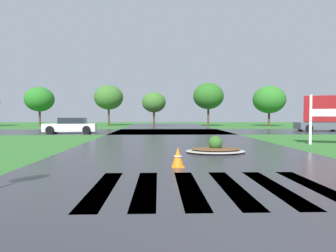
% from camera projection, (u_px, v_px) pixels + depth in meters
% --- Properties ---
extents(asphalt_roadway, '(10.15, 80.00, 0.01)m').
position_uv_depth(asphalt_roadway, '(185.00, 152.00, 12.43)').
color(asphalt_roadway, '#2B2B30').
rests_on(asphalt_roadway, ground).
extents(asphalt_cross_road, '(90.00, 9.13, 0.01)m').
position_uv_depth(asphalt_cross_road, '(170.00, 131.00, 27.43)').
color(asphalt_cross_road, '#2B2B30').
rests_on(asphalt_cross_road, ground).
extents(crosswalk_stripes, '(4.95, 3.29, 0.01)m').
position_uv_depth(crosswalk_stripes, '(210.00, 187.00, 6.29)').
color(crosswalk_stripes, white).
rests_on(crosswalk_stripes, ground).
extents(median_island, '(2.41, 1.79, 0.68)m').
position_uv_depth(median_island, '(215.00, 149.00, 12.13)').
color(median_island, '#9E9B93').
rests_on(median_island, ground).
extents(car_blue_compact, '(4.68, 2.31, 1.24)m').
position_uv_depth(car_blue_compact, '(321.00, 125.00, 28.28)').
color(car_blue_compact, '#4C545B').
rests_on(car_blue_compact, ground).
extents(car_silver_hatch, '(4.32, 2.43, 1.28)m').
position_uv_depth(car_silver_hatch, '(71.00, 126.00, 24.84)').
color(car_silver_hatch, silver).
rests_on(car_silver_hatch, ground).
extents(traffic_cone, '(0.37, 0.37, 0.59)m').
position_uv_depth(traffic_cone, '(178.00, 158.00, 8.76)').
color(traffic_cone, orange).
rests_on(traffic_cone, ground).
extents(background_treeline, '(42.34, 6.52, 5.74)m').
position_uv_depth(background_treeline, '(136.00, 99.00, 40.30)').
color(background_treeline, '#4C3823').
rests_on(background_treeline, ground).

